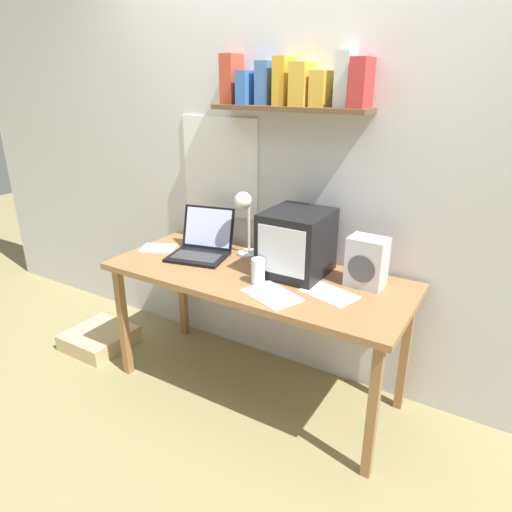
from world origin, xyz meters
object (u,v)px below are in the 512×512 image
(space_heater, at_px, (367,262))
(printed_handout, at_px, (272,295))
(laptop, at_px, (202,244))
(loose_paper_near_laptop, at_px, (329,294))
(juice_glass, at_px, (258,272))
(floor_cushion, at_px, (99,338))
(crt_monitor, at_px, (297,243))
(open_notebook, at_px, (158,248))
(desk_lamp, at_px, (245,213))
(corner_desk, at_px, (256,284))

(space_heater, distance_m, printed_handout, 0.51)
(laptop, height_order, loose_paper_near_laptop, laptop)
(juice_glass, xyz_separation_m, floor_cushion, (-1.26, -0.05, -0.76))
(space_heater, relative_size, loose_paper_near_laptop, 0.86)
(crt_monitor, xyz_separation_m, space_heater, (0.38, 0.03, -0.04))
(crt_monitor, relative_size, juice_glass, 2.65)
(space_heater, bearing_deg, printed_handout, -132.62)
(juice_glass, height_order, floor_cushion, juice_glass)
(loose_paper_near_laptop, xyz_separation_m, open_notebook, (-1.16, 0.05, 0.00))
(loose_paper_near_laptop, bearing_deg, open_notebook, 177.57)
(desk_lamp, distance_m, printed_handout, 0.60)
(floor_cushion, bearing_deg, juice_glass, 2.34)
(laptop, bearing_deg, space_heater, -8.56)
(crt_monitor, distance_m, space_heater, 0.38)
(corner_desk, height_order, printed_handout, printed_handout)
(printed_handout, bearing_deg, juice_glass, 147.36)
(laptop, bearing_deg, loose_paper_near_laptop, -20.35)
(desk_lamp, xyz_separation_m, floor_cushion, (-1.00, -0.33, -0.97))
(corner_desk, bearing_deg, floor_cushion, -172.32)
(juice_glass, distance_m, floor_cushion, 1.47)
(desk_lamp, relative_size, open_notebook, 1.56)
(open_notebook, bearing_deg, corner_desk, -1.24)
(laptop, distance_m, desk_lamp, 0.33)
(crt_monitor, height_order, laptop, crt_monitor)
(laptop, xyz_separation_m, floor_cushion, (-0.76, -0.24, -0.77))
(corner_desk, bearing_deg, open_notebook, 178.76)
(space_heater, relative_size, floor_cushion, 0.64)
(corner_desk, height_order, juice_glass, juice_glass)
(space_heater, bearing_deg, floor_cushion, -167.12)
(printed_handout, distance_m, open_notebook, 0.95)
(corner_desk, relative_size, printed_handout, 5.08)
(desk_lamp, bearing_deg, loose_paper_near_laptop, -18.64)
(loose_paper_near_laptop, relative_size, open_notebook, 1.18)
(space_heater, distance_m, open_notebook, 1.29)
(desk_lamp, relative_size, floor_cushion, 0.98)
(laptop, height_order, space_heater, laptop)
(desk_lamp, bearing_deg, laptop, -159.32)
(open_notebook, bearing_deg, floor_cushion, -159.19)
(floor_cushion, bearing_deg, loose_paper_near_laptop, 4.43)
(laptop, distance_m, open_notebook, 0.31)
(juice_glass, height_order, space_heater, space_heater)
(space_heater, bearing_deg, juice_glass, -148.68)
(laptop, height_order, juice_glass, laptop)
(corner_desk, distance_m, juice_glass, 0.18)
(desk_lamp, distance_m, floor_cushion, 1.43)
(crt_monitor, distance_m, desk_lamp, 0.38)
(juice_glass, bearing_deg, open_notebook, 171.21)
(corner_desk, distance_m, open_notebook, 0.72)
(corner_desk, bearing_deg, loose_paper_near_laptop, -4.38)
(printed_handout, xyz_separation_m, loose_paper_near_laptop, (0.23, 0.16, 0.00))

